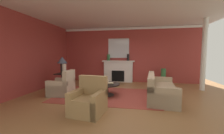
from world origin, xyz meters
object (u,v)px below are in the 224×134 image
Objects in this scene: armchair_facing_fireplace at (89,102)px; vase_mantel_left at (108,57)px; vase_mantel_right at (128,57)px; table_lamp at (62,62)px; vase_tall_corner at (163,77)px; mantel_mirror at (119,48)px; fireplace at (118,72)px; vase_on_side_table at (64,69)px; coffee_table at (107,87)px; sofa at (160,90)px; armchair_near_window at (62,87)px; side_table at (63,80)px.

vase_mantel_left is at bearing 94.52° from armchair_facing_fireplace.
table_lamp is at bearing -144.89° from vase_mantel_right.
vase_tall_corner is (2.58, 4.04, 0.11)m from armchair_facing_fireplace.
vase_mantel_right is at bearing 0.00° from vase_mantel_left.
mantel_mirror is 1.41× the size of vase_tall_corner.
mantel_mirror reaches higher than fireplace.
vase_on_side_table reaches higher than vase_tall_corner.
table_lamp reaches higher than coffee_table.
sofa is 2.54m from vase_tall_corner.
armchair_near_window is at bearing -66.54° from vase_on_side_table.
fireplace reaches higher than armchair_facing_fireplace.
vase_mantel_right reaches higher than vase_on_side_table.
side_table is at bearing 169.51° from sofa.
vase_mantel_left is (-2.38, 2.72, 1.08)m from sofa.
mantel_mirror is 0.77m from vase_mantel_left.
coffee_table is 3.44m from vase_tall_corner.
mantel_mirror reaches higher than armchair_near_window.
mantel_mirror is at bearing 60.24° from armchair_near_window.
table_lamp is at bearing 0.00° from side_table.
coffee_table is at bearing -15.73° from vase_on_side_table.
mantel_mirror is 3.24m from vase_on_side_table.
fireplace is 4.95× the size of vase_mantel_right.
fireplace is at bearing 172.81° from vase_tall_corner.
armchair_facing_fireplace is 2.61× the size of vase_mantel_right.
mantel_mirror reaches higher than sofa.
fireplace is 3.09m from table_lamp.
coffee_table is at bearing -135.65° from vase_tall_corner.
vase_mantel_left is (-0.55, -0.05, 0.81)m from fireplace.
vase_mantel_right is at bearing -17.18° from mantel_mirror.
vase_mantel_left is (1.20, 2.89, 1.07)m from armchair_near_window.
coffee_table is 1.21× the size of vase_tall_corner.
vase_mantel_right reaches higher than armchair_facing_fireplace.
armchair_facing_fireplace is 3.09m from side_table.
vase_mantel_right is at bearing 51.50° from armchair_near_window.
sofa is 4.25m from table_lamp.
mantel_mirror is at bearing 90.00° from fireplace.
vase_tall_corner is (2.37, -0.42, -1.48)m from mantel_mirror.
vase_mantel_right is 2.08m from vase_tall_corner.
fireplace is at bearing 41.89° from table_lamp.
side_table is at bearing -130.81° from vase_mantel_left.
fireplace reaches higher than sofa.
coffee_table is 2.93m from vase_mantel_right.
armchair_near_window is 2.08m from armchair_facing_fireplace.
vase_tall_corner is (4.12, 2.64, 0.11)m from armchair_near_window.
sofa is at bearing -10.49° from side_table.
armchair_near_window is 3.31m from vase_mantel_left.
armchair_facing_fireplace is (-0.21, -4.46, -1.59)m from mantel_mirror.
fireplace is at bearing -90.00° from mantel_mirror.
armchair_facing_fireplace reaches higher than coffee_table.
vase_on_side_table is 0.52× the size of vase_tall_corner.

